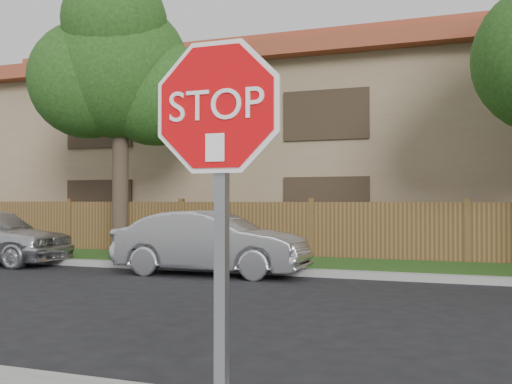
% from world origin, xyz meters
% --- Properties ---
extents(far_curb, '(70.00, 0.30, 0.15)m').
position_xyz_m(far_curb, '(0.00, 8.15, 0.07)').
color(far_curb, gray).
rests_on(far_curb, ground).
extents(grass_strip, '(70.00, 3.00, 0.12)m').
position_xyz_m(grass_strip, '(0.00, 9.80, 0.06)').
color(grass_strip, '#1E4714').
rests_on(grass_strip, ground).
extents(fence, '(70.00, 0.12, 1.60)m').
position_xyz_m(fence, '(0.00, 11.40, 0.80)').
color(fence, '#4F321C').
rests_on(fence, ground).
extents(apartment_building, '(35.20, 9.20, 7.20)m').
position_xyz_m(apartment_building, '(0.00, 17.00, 3.53)').
color(apartment_building, '#8D7357').
rests_on(apartment_building, ground).
extents(tree_left, '(4.80, 3.90, 7.78)m').
position_xyz_m(tree_left, '(-8.98, 9.57, 5.22)').
color(tree_left, '#382B21').
rests_on(tree_left, ground).
extents(stop_sign, '(1.01, 0.13, 2.55)m').
position_xyz_m(stop_sign, '(-1.03, -1.48, 1.83)').
color(stop_sign, gray).
rests_on(stop_sign, sidewalk_near).
extents(sedan_left, '(4.33, 1.63, 1.41)m').
position_xyz_m(sedan_left, '(-5.27, 7.60, 0.71)').
color(sedan_left, '#A5A6AA').
rests_on(sedan_left, ground).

